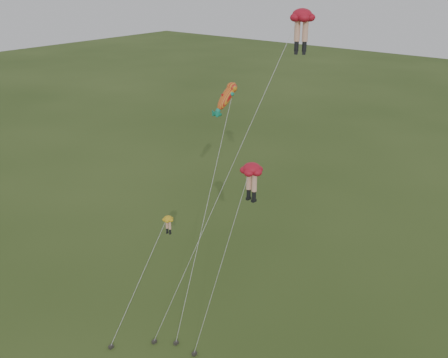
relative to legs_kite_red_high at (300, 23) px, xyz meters
The scene contains 5 objects.
ground 25.34m from the legs_kite_red_high, 128.14° to the right, with size 300.00×300.00×0.00m, color #2D4017.
legs_kite_red_high is the anchor object (origin of this frame).
legs_kite_red_mid 10.29m from the legs_kite_red_high, 98.22° to the right, with size 3.35×4.68×14.96m.
legs_kite_yellow 19.71m from the legs_kite_red_high, 161.36° to the right, with size 2.29×8.98×7.54m.
fish_kite 9.39m from the legs_kite_red_high, behind, with size 2.98×10.38×18.75m.
Camera 1 is at (22.99, -21.94, 26.79)m, focal length 40.00 mm.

